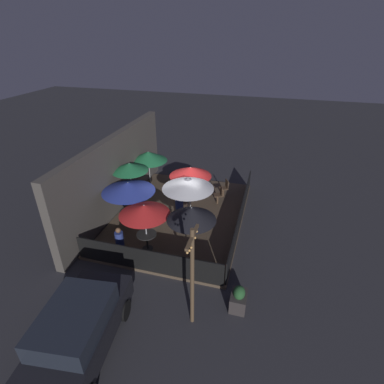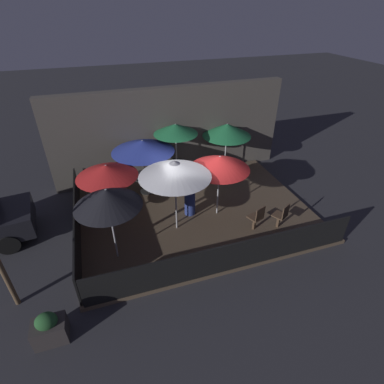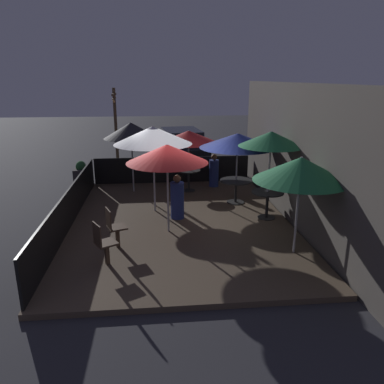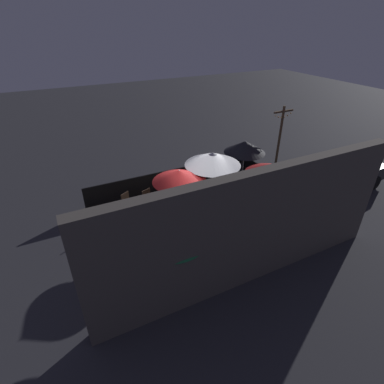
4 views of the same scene
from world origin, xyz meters
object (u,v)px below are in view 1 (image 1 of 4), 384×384
Objects in this scene: patio_umbrella_0 at (144,210)px; patio_umbrella_6 at (191,214)px; dining_table_2 at (133,197)px; patio_chair_1 at (219,194)px; planter_box at (239,299)px; patio_chair_0 at (225,187)px; patron_1 at (179,207)px; patio_umbrella_1 at (128,187)px; dining_table_0 at (147,237)px; light_post at (192,273)px; patio_umbrella_3 at (190,172)px; dining_table_1 at (131,214)px; patio_umbrella_2 at (130,167)px; patio_umbrella_5 at (188,183)px; patio_umbrella_4 at (148,156)px; parked_car_0 at (77,332)px; patron_0 at (120,241)px.

patio_umbrella_6 is at bearing -93.33° from patio_umbrella_0.
dining_table_2 is 4.26m from patio_chair_1.
patio_umbrella_6 reaches higher than planter_box.
patron_1 reaches higher than patio_chair_0.
patio_umbrella_1 is 2.36m from dining_table_0.
light_post is at bearing -140.42° from dining_table_2.
patio_umbrella_0 reaches higher than patio_chair_1.
patio_umbrella_3 reaches higher than patio_umbrella_1.
dining_table_1 is 2.21m from patron_1.
patio_umbrella_2 is 0.98× the size of patio_umbrella_5.
patio_umbrella_4 is at bearing 18.87° from patron_1.
patio_chair_1 reaches higher than dining_table_1.
light_post is (-4.09, -3.95, -0.10)m from patio_umbrella_1.
patio_umbrella_6 is (-0.11, -1.87, 0.22)m from patio_umbrella_0.
patio_umbrella_1 is 5.34m from patio_chair_0.
dining_table_0 is 0.84× the size of patio_chair_1.
dining_table_0 is at bearing 65.25° from planter_box.
dining_table_2 is 7.22m from light_post.
dining_table_1 is 1.16× the size of planter_box.
parked_car_0 is (-5.88, -1.26, -1.21)m from patio_umbrella_1.
patio_umbrella_2 is 2.81× the size of planter_box.
patio_umbrella_2 is 3.01× the size of dining_table_0.
parked_car_0 is at bearing -169.02° from patio_umbrella_4.
patio_umbrella_3 is at bearing 20.44° from patio_chair_0.
patio_chair_0 is (5.11, -2.21, -1.35)m from patio_umbrella_0.
patio_umbrella_0 is at bearing -158.86° from patio_umbrella_4.
light_post reaches higher than planter_box.
patio_umbrella_6 reaches higher than patio_chair_1.
patio_umbrella_6 reaches higher than patio_umbrella_0.
patio_umbrella_6 reaches higher than patio_chair_0.
patio_umbrella_2 is at bearing 73.99° from patio_umbrella_5.
dining_table_0 is at bearing -145.46° from patio_umbrella_2.
patron_1 reaches higher than dining_table_1.
patio_umbrella_3 is 3.14m from dining_table_2.
patio_umbrella_4 reaches higher than dining_table_0.
patio_umbrella_1 reaches higher than patio_chair_0.
patio_umbrella_2 reaches higher than patio_umbrella_3.
patio_chair_1 is at bearing -49.55° from patio_umbrella_1.
patio_chair_0 is at bearing -60.51° from dining_table_2.
patio_umbrella_4 is 2.29× the size of patio_chair_1.
patio_umbrella_6 is (-3.57, -1.05, 0.08)m from patio_umbrella_3.
patio_umbrella_6 is 2.50× the size of patio_chair_0.
patron_1 is 0.35× the size of light_post.
dining_table_0 is at bearing -158.86° from patio_umbrella_4.
patio_umbrella_2 is 3.19m from patio_umbrella_5.
patio_chair_1 is at bearing -25.77° from dining_table_0.
patio_chair_1 is 0.81× the size of patron_0.
patio_umbrella_2 reaches higher than patio_chair_0.
patio_umbrella_1 is at bearing 64.98° from patio_umbrella_6.
patio_umbrella_1 is 3.54m from patio_umbrella_6.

